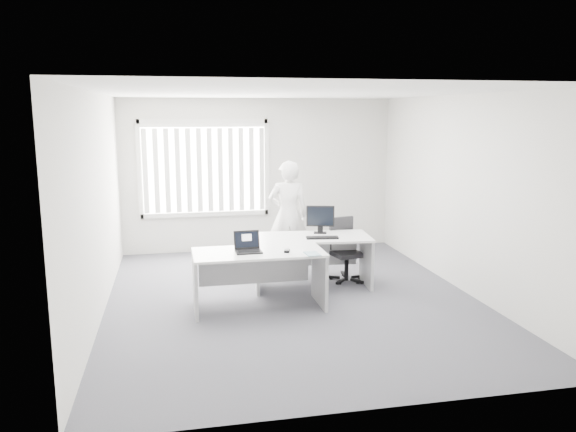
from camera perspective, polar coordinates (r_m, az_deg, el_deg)
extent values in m
plane|color=#5A5B63|center=(7.84, 0.47, -8.45)|extent=(6.00, 6.00, 0.00)
cube|color=silver|center=(10.43, -2.97, 4.17)|extent=(5.00, 0.02, 2.80)
cube|color=silver|center=(4.67, 8.23, -3.82)|extent=(5.00, 0.02, 2.80)
cube|color=silver|center=(7.40, -18.80, 1.02)|extent=(0.02, 6.00, 2.80)
cube|color=silver|center=(8.39, 17.44, 2.15)|extent=(0.02, 6.00, 2.80)
cube|color=white|center=(7.42, 0.50, 12.45)|extent=(5.00, 6.00, 0.02)
cube|color=silver|center=(10.28, -8.49, 4.81)|extent=(2.32, 0.06, 1.76)
cube|color=white|center=(7.30, -3.02, -3.71)|extent=(1.70, 0.80, 0.03)
cube|color=#A5A5A8|center=(7.33, -9.41, -6.92)|extent=(0.05, 0.73, 0.74)
cube|color=#A5A5A8|center=(7.57, 3.22, -6.23)|extent=(0.05, 0.73, 0.74)
cube|color=white|center=(8.20, 2.49, -2.17)|extent=(1.74, 0.93, 0.03)
cube|color=#A5A5A8|center=(8.21, -3.20, -4.92)|extent=(0.10, 0.72, 0.73)
cube|color=#A5A5A8|center=(8.46, 7.96, -4.54)|extent=(0.10, 0.72, 0.73)
cylinder|color=black|center=(8.73, 5.94, -6.27)|extent=(0.65, 0.65, 0.07)
cylinder|color=black|center=(8.69, 5.96, -5.18)|extent=(0.06, 0.06, 0.42)
cube|color=black|center=(8.63, 5.99, -3.84)|extent=(0.50, 0.50, 0.06)
cube|color=black|center=(8.73, 5.40, -1.71)|extent=(0.40, 0.14, 0.50)
imported|color=white|center=(9.19, 0.02, 0.12)|extent=(0.70, 0.51, 1.78)
cube|color=white|center=(7.25, 0.33, -3.67)|extent=(0.34, 0.27, 0.00)
cube|color=white|center=(7.14, 2.49, -3.86)|extent=(0.19, 0.25, 0.01)
cube|color=black|center=(8.06, 3.51, -2.21)|extent=(0.48, 0.22, 0.02)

